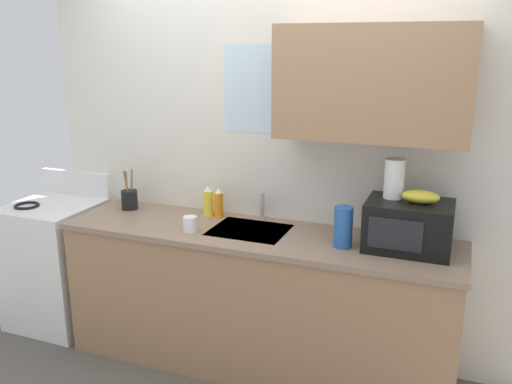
{
  "coord_description": "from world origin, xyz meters",
  "views": [
    {
      "loc": [
        1.12,
        -2.84,
        1.99
      ],
      "look_at": [
        0.0,
        0.0,
        1.15
      ],
      "focal_mm": 37.62,
      "sensor_mm": 36.0,
      "label": 1
    }
  ],
  "objects_px": {
    "stove_range": "(57,262)",
    "mug_white": "(190,224)",
    "cereal_canister": "(343,227)",
    "banana_bunch": "(421,197)",
    "paper_towel_roll": "(394,179)",
    "dish_soap_bottle_yellow": "(208,202)",
    "utensil_crock": "(129,199)",
    "dish_soap_bottle_orange": "(219,203)",
    "microwave": "(408,226)"
  },
  "relations": [
    {
      "from": "dish_soap_bottle_yellow",
      "to": "mug_white",
      "type": "xyz_separation_m",
      "value": [
        0.04,
        -0.32,
        -0.05
      ]
    },
    {
      "from": "dish_soap_bottle_yellow",
      "to": "utensil_crock",
      "type": "relative_size",
      "value": 0.72
    },
    {
      "from": "banana_bunch",
      "to": "cereal_canister",
      "type": "bearing_deg",
      "value": -165.62
    },
    {
      "from": "dish_soap_bottle_yellow",
      "to": "utensil_crock",
      "type": "height_order",
      "value": "utensil_crock"
    },
    {
      "from": "paper_towel_roll",
      "to": "dish_soap_bottle_yellow",
      "type": "distance_m",
      "value": 1.22
    },
    {
      "from": "stove_range",
      "to": "dish_soap_bottle_orange",
      "type": "bearing_deg",
      "value": 8.13
    },
    {
      "from": "mug_white",
      "to": "stove_range",
      "type": "bearing_deg",
      "value": 173.11
    },
    {
      "from": "mug_white",
      "to": "utensil_crock",
      "type": "relative_size",
      "value": 0.34
    },
    {
      "from": "utensil_crock",
      "to": "paper_towel_roll",
      "type": "bearing_deg",
      "value": -0.65
    },
    {
      "from": "paper_towel_roll",
      "to": "cereal_canister",
      "type": "bearing_deg",
      "value": -147.99
    },
    {
      "from": "dish_soap_bottle_orange",
      "to": "paper_towel_roll",
      "type": "bearing_deg",
      "value": -4.06
    },
    {
      "from": "stove_range",
      "to": "utensil_crock",
      "type": "xyz_separation_m",
      "value": [
        0.58,
        0.12,
        0.51
      ]
    },
    {
      "from": "stove_range",
      "to": "microwave",
      "type": "relative_size",
      "value": 2.35
    },
    {
      "from": "stove_range",
      "to": "mug_white",
      "type": "distance_m",
      "value": 1.29
    },
    {
      "from": "dish_soap_bottle_orange",
      "to": "cereal_canister",
      "type": "height_order",
      "value": "cereal_canister"
    },
    {
      "from": "banana_bunch",
      "to": "paper_towel_roll",
      "type": "bearing_deg",
      "value": 161.57
    },
    {
      "from": "banana_bunch",
      "to": "dish_soap_bottle_yellow",
      "type": "distance_m",
      "value": 1.36
    },
    {
      "from": "paper_towel_roll",
      "to": "cereal_canister",
      "type": "distance_m",
      "value": 0.39
    },
    {
      "from": "dish_soap_bottle_orange",
      "to": "utensil_crock",
      "type": "relative_size",
      "value": 0.71
    },
    {
      "from": "banana_bunch",
      "to": "dish_soap_bottle_yellow",
      "type": "relative_size",
      "value": 0.98
    },
    {
      "from": "cereal_canister",
      "to": "utensil_crock",
      "type": "bearing_deg",
      "value": 173.62
    },
    {
      "from": "cereal_canister",
      "to": "stove_range",
      "type": "bearing_deg",
      "value": 178.54
    },
    {
      "from": "dish_soap_bottle_orange",
      "to": "cereal_canister",
      "type": "distance_m",
      "value": 0.9
    },
    {
      "from": "stove_range",
      "to": "banana_bunch",
      "type": "relative_size",
      "value": 5.4
    },
    {
      "from": "microwave",
      "to": "dish_soap_bottle_orange",
      "type": "distance_m",
      "value": 1.22
    },
    {
      "from": "banana_bunch",
      "to": "paper_towel_roll",
      "type": "xyz_separation_m",
      "value": [
        -0.15,
        0.05,
        0.08
      ]
    },
    {
      "from": "dish_soap_bottle_yellow",
      "to": "utensil_crock",
      "type": "xyz_separation_m",
      "value": [
        -0.57,
        -0.06,
        -0.02
      ]
    },
    {
      "from": "cereal_canister",
      "to": "banana_bunch",
      "type": "bearing_deg",
      "value": 14.38
    },
    {
      "from": "dish_soap_bottle_yellow",
      "to": "microwave",
      "type": "bearing_deg",
      "value": -5.93
    },
    {
      "from": "microwave",
      "to": "dish_soap_bottle_orange",
      "type": "height_order",
      "value": "microwave"
    },
    {
      "from": "paper_towel_roll",
      "to": "dish_soap_bottle_yellow",
      "type": "xyz_separation_m",
      "value": [
        -1.19,
        0.08,
        -0.28
      ]
    },
    {
      "from": "stove_range",
      "to": "cereal_canister",
      "type": "relative_size",
      "value": 4.68
    },
    {
      "from": "stove_range",
      "to": "dish_soap_bottle_orange",
      "type": "distance_m",
      "value": 1.35
    },
    {
      "from": "banana_bunch",
      "to": "dish_soap_bottle_orange",
      "type": "bearing_deg",
      "value": 174.16
    },
    {
      "from": "microwave",
      "to": "banana_bunch",
      "type": "relative_size",
      "value": 2.3
    },
    {
      "from": "mug_white",
      "to": "paper_towel_roll",
      "type": "bearing_deg",
      "value": 11.78
    },
    {
      "from": "paper_towel_roll",
      "to": "dish_soap_bottle_orange",
      "type": "bearing_deg",
      "value": 175.94
    },
    {
      "from": "microwave",
      "to": "dish_soap_bottle_yellow",
      "type": "bearing_deg",
      "value": 174.07
    },
    {
      "from": "stove_range",
      "to": "banana_bunch",
      "type": "distance_m",
      "value": 2.6
    },
    {
      "from": "utensil_crock",
      "to": "stove_range",
      "type": "bearing_deg",
      "value": -168.67
    },
    {
      "from": "stove_range",
      "to": "mug_white",
      "type": "bearing_deg",
      "value": -6.89
    },
    {
      "from": "dish_soap_bottle_yellow",
      "to": "dish_soap_bottle_orange",
      "type": "bearing_deg",
      "value": -2.43
    },
    {
      "from": "stove_range",
      "to": "banana_bunch",
      "type": "xyz_separation_m",
      "value": [
        2.49,
        0.05,
        0.75
      ]
    },
    {
      "from": "banana_bunch",
      "to": "microwave",
      "type": "bearing_deg",
      "value": -178.23
    },
    {
      "from": "banana_bunch",
      "to": "mug_white",
      "type": "bearing_deg",
      "value": -171.69
    },
    {
      "from": "microwave",
      "to": "banana_bunch",
      "type": "bearing_deg",
      "value": 1.77
    },
    {
      "from": "dish_soap_bottle_yellow",
      "to": "stove_range",
      "type": "bearing_deg",
      "value": -171.17
    },
    {
      "from": "mug_white",
      "to": "utensil_crock",
      "type": "height_order",
      "value": "utensil_crock"
    },
    {
      "from": "stove_range",
      "to": "dish_soap_bottle_orange",
      "type": "relative_size",
      "value": 5.41
    },
    {
      "from": "cereal_canister",
      "to": "mug_white",
      "type": "bearing_deg",
      "value": -174.35
    }
  ]
}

